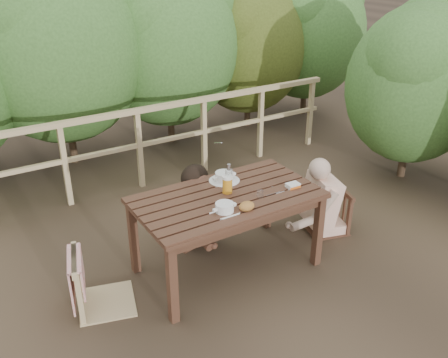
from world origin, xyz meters
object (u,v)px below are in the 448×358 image
chair_left (101,256)px  bottle (229,179)px  table (227,233)px  bread_roll (247,206)px  beer_glass (227,185)px  soup_far (224,177)px  butter_tub (293,186)px  woman (183,180)px  tumbler (260,194)px  chair_far (185,196)px  soup_near (225,208)px  chair_right (328,194)px  diner_right (333,171)px

chair_left → bottle: (1.19, -0.03, 0.40)m
table → bread_roll: size_ratio=11.66×
table → beer_glass: beer_glass is taller
soup_far → butter_tub: bearing=-44.4°
bread_roll → bottle: (0.05, 0.35, 0.10)m
butter_tub → chair_left: bearing=173.1°
soup_far → woman: bearing=116.2°
table → bread_roll: 0.51m
woman → butter_tub: size_ratio=10.66×
soup_far → tumbler: 0.45m
chair_left → chair_far: 1.21m
soup_near → chair_far: bearing=84.2°
bread_roll → tumbler: bread_roll is taller
table → chair_far: size_ratio=1.71×
soup_near → bottle: (0.22, 0.29, 0.09)m
bottle → tumbler: bottle is taller
chair_right → soup_far: size_ratio=2.91×
woman → diner_right: (1.35, -0.67, 0.03)m
woman → butter_tub: bearing=111.3°
soup_near → bread_roll: 0.19m
woman → bread_roll: size_ratio=9.34×
soup_near → butter_tub: bearing=3.6°
diner_right → bread_roll: 1.31m
soup_near → butter_tub: size_ratio=2.16×
table → chair_far: 0.69m
bread_roll → chair_far: bearing=95.0°
bread_roll → butter_tub: bearing=11.1°
bread_roll → bottle: bottle is taller
woman → soup_near: size_ratio=4.93×
soup_near → butter_tub: (0.76, 0.05, -0.02)m
bread_roll → soup_far: bearing=77.3°
chair_far → bread_roll: bearing=-101.0°
table → soup_near: soup_near is taller
bread_roll → butter_tub: size_ratio=1.14×
table → butter_tub: size_ratio=13.31×
woman → soup_near: bearing=68.4°
diner_right → bottle: 1.24m
chair_right → tumbler: bearing=-63.0°
tumbler → butter_tub: tumbler is taller
woman → beer_glass: size_ratio=7.39×
soup_near → soup_far: bearing=58.5°
soup_near → chair_left: bearing=161.7°
butter_tub → soup_far: bearing=137.7°
chair_far → diner_right: bearing=-41.5°
bread_roll → soup_near: bearing=159.4°
table → beer_glass: bearing=55.1°
soup_near → soup_far: (0.30, 0.49, 0.00)m
diner_right → chair_left: bearing=104.3°
chair_right → diner_right: diner_right is taller
soup_near → beer_glass: 0.34m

